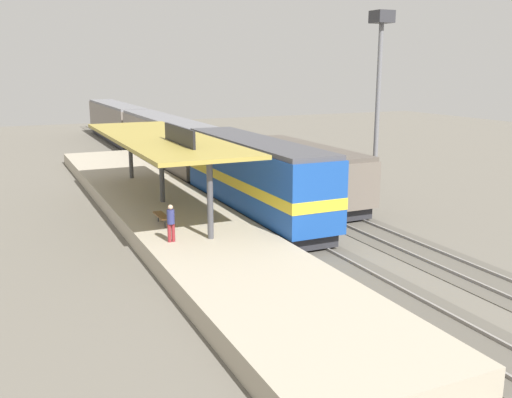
{
  "coord_description": "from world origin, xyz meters",
  "views": [
    {
      "loc": [
        -13.16,
        -31.48,
        8.53
      ],
      "look_at": [
        -1.38,
        -5.96,
        2.0
      ],
      "focal_mm": 39.96,
      "sensor_mm": 36.0,
      "label": 1
    }
  ],
  "objects": [
    {
      "name": "light_mast",
      "position": [
        7.8,
        -3.39,
        8.4
      ],
      "size": [
        1.1,
        1.1,
        11.7
      ],
      "color": "slate",
      "rests_on": "ground"
    },
    {
      "name": "platform_bench",
      "position": [
        -6.0,
        -4.79,
        1.34
      ],
      "size": [
        0.44,
        1.7,
        0.5
      ],
      "color": "#333338",
      "rests_on": "platform"
    },
    {
      "name": "ground_plane",
      "position": [
        2.0,
        0.0,
        0.0
      ],
      "size": [
        120.0,
        120.0,
        0.0
      ],
      "primitive_type": "plane",
      "color": "#666056"
    },
    {
      "name": "freight_car",
      "position": [
        4.6,
        -0.38,
        1.97
      ],
      "size": [
        2.8,
        12.0,
        3.54
      ],
      "color": "#28282D",
      "rests_on": "track_far"
    },
    {
      "name": "person_waiting",
      "position": [
        -6.38,
        -7.76,
        1.85
      ],
      "size": [
        0.34,
        0.34,
        1.71
      ],
      "color": "maroon",
      "rests_on": "platform"
    },
    {
      "name": "passenger_carriage_front",
      "position": [
        0.0,
        15.24,
        2.31
      ],
      "size": [
        2.9,
        20.0,
        4.24
      ],
      "color": "#28282D",
      "rests_on": "track_near"
    },
    {
      "name": "track_near",
      "position": [
        0.0,
        0.0,
        0.03
      ],
      "size": [
        3.2,
        110.0,
        0.16
      ],
      "color": "#565249",
      "rests_on": "ground"
    },
    {
      "name": "track_far",
      "position": [
        4.6,
        0.0,
        0.03
      ],
      "size": [
        3.2,
        110.0,
        0.16
      ],
      "color": "#565249",
      "rests_on": "ground"
    },
    {
      "name": "passenger_carriage_rear",
      "position": [
        0.0,
        36.04,
        2.31
      ],
      "size": [
        2.9,
        20.0,
        4.24
      ],
      "color": "#28282D",
      "rests_on": "track_near"
    },
    {
      "name": "platform",
      "position": [
        -4.6,
        0.0,
        0.45
      ],
      "size": [
        6.0,
        44.0,
        0.9
      ],
      "primitive_type": "cube",
      "color": "#A89E89",
      "rests_on": "ground"
    },
    {
      "name": "locomotive",
      "position": [
        0.0,
        -2.76,
        2.41
      ],
      "size": [
        2.93,
        14.43,
        4.44
      ],
      "color": "#28282D",
      "rests_on": "track_near"
    },
    {
      "name": "station_canopy",
      "position": [
        -4.6,
        -0.09,
        4.53
      ],
      "size": [
        5.2,
        18.0,
        4.7
      ],
      "color": "#47474C",
      "rests_on": "platform"
    }
  ]
}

